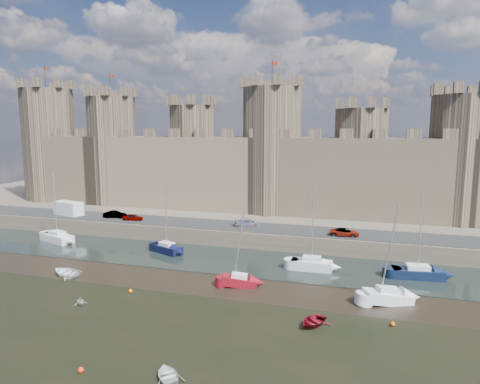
{
  "coord_description": "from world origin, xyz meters",
  "views": [
    {
      "loc": [
        19.66,
        -30.32,
        18.2
      ],
      "look_at": [
        3.77,
        22.0,
        10.0
      ],
      "focal_mm": 32.0,
      "sensor_mm": 36.0,
      "label": 1
    }
  ],
  "objects_px": {
    "car_2": "(248,223)",
    "sailboat_1": "(167,248)",
    "car_0": "(133,217)",
    "sailboat_0": "(57,237)",
    "sailboat_3": "(418,272)",
    "sailboat_5": "(388,296)",
    "car_3": "(345,232)",
    "van": "(69,209)",
    "car_1": "(115,215)",
    "sailboat_4": "(239,280)",
    "sailboat_2": "(312,264)"
  },
  "relations": [
    {
      "from": "car_1",
      "to": "car_2",
      "type": "bearing_deg",
      "value": -98.78
    },
    {
      "from": "sailboat_3",
      "to": "sailboat_2",
      "type": "bearing_deg",
      "value": 176.49
    },
    {
      "from": "car_0",
      "to": "sailboat_5",
      "type": "height_order",
      "value": "sailboat_5"
    },
    {
      "from": "sailboat_3",
      "to": "sailboat_5",
      "type": "height_order",
      "value": "sailboat_5"
    },
    {
      "from": "sailboat_1",
      "to": "sailboat_2",
      "type": "bearing_deg",
      "value": 18.38
    },
    {
      "from": "sailboat_3",
      "to": "sailboat_5",
      "type": "distance_m",
      "value": 9.64
    },
    {
      "from": "sailboat_1",
      "to": "sailboat_3",
      "type": "relative_size",
      "value": 0.96
    },
    {
      "from": "car_0",
      "to": "van",
      "type": "bearing_deg",
      "value": 73.83
    },
    {
      "from": "sailboat_1",
      "to": "sailboat_3",
      "type": "distance_m",
      "value": 34.13
    },
    {
      "from": "car_3",
      "to": "van",
      "type": "distance_m",
      "value": 48.9
    },
    {
      "from": "car_0",
      "to": "car_3",
      "type": "distance_m",
      "value": 35.28
    },
    {
      "from": "car_1",
      "to": "sailboat_4",
      "type": "bearing_deg",
      "value": -133.15
    },
    {
      "from": "sailboat_0",
      "to": "sailboat_5",
      "type": "bearing_deg",
      "value": 6.56
    },
    {
      "from": "car_0",
      "to": "sailboat_0",
      "type": "xyz_separation_m",
      "value": [
        -9.24,
        -7.73,
        -2.23
      ]
    },
    {
      "from": "car_1",
      "to": "sailboat_1",
      "type": "distance_m",
      "value": 17.24
    },
    {
      "from": "sailboat_1",
      "to": "sailboat_2",
      "type": "distance_m",
      "value": 21.39
    },
    {
      "from": "sailboat_3",
      "to": "van",
      "type": "bearing_deg",
      "value": 163.84
    },
    {
      "from": "sailboat_0",
      "to": "sailboat_5",
      "type": "xyz_separation_m",
      "value": [
        49.96,
        -10.11,
        -0.07
      ]
    },
    {
      "from": "car_1",
      "to": "sailboat_2",
      "type": "distance_m",
      "value": 37.41
    },
    {
      "from": "car_0",
      "to": "sailboat_3",
      "type": "relative_size",
      "value": 0.32
    },
    {
      "from": "car_2",
      "to": "van",
      "type": "height_order",
      "value": "van"
    },
    {
      "from": "sailboat_4",
      "to": "car_1",
      "type": "bearing_deg",
      "value": 133.46
    },
    {
      "from": "car_2",
      "to": "sailboat_0",
      "type": "distance_m",
      "value": 30.69
    },
    {
      "from": "sailboat_1",
      "to": "sailboat_3",
      "type": "height_order",
      "value": "sailboat_3"
    },
    {
      "from": "sailboat_0",
      "to": "sailboat_5",
      "type": "relative_size",
      "value": 1.02
    },
    {
      "from": "car_2",
      "to": "sailboat_1",
      "type": "distance_m",
      "value": 13.76
    },
    {
      "from": "car_3",
      "to": "car_0",
      "type": "bearing_deg",
      "value": 88.54
    },
    {
      "from": "car_1",
      "to": "sailboat_0",
      "type": "distance_m",
      "value": 10.29
    },
    {
      "from": "car_1",
      "to": "car_3",
      "type": "distance_m",
      "value": 39.4
    },
    {
      "from": "van",
      "to": "sailboat_0",
      "type": "xyz_separation_m",
      "value": [
        4.36,
        -8.42,
        -2.89
      ]
    },
    {
      "from": "car_3",
      "to": "van",
      "type": "relative_size",
      "value": 0.74
    },
    {
      "from": "sailboat_1",
      "to": "sailboat_4",
      "type": "xyz_separation_m",
      "value": [
        14.07,
        -9.55,
        -0.08
      ]
    },
    {
      "from": "sailboat_2",
      "to": "sailboat_4",
      "type": "xyz_separation_m",
      "value": [
        -7.27,
        -8.04,
        -0.16
      ]
    },
    {
      "from": "sailboat_4",
      "to": "sailboat_5",
      "type": "bearing_deg",
      "value": -13.85
    },
    {
      "from": "car_0",
      "to": "sailboat_5",
      "type": "relative_size",
      "value": 0.31
    },
    {
      "from": "car_3",
      "to": "sailboat_0",
      "type": "height_order",
      "value": "sailboat_0"
    },
    {
      "from": "car_2",
      "to": "sailboat_1",
      "type": "bearing_deg",
      "value": 117.91
    },
    {
      "from": "sailboat_3",
      "to": "sailboat_1",
      "type": "bearing_deg",
      "value": 171.95
    },
    {
      "from": "car_1",
      "to": "sailboat_4",
      "type": "distance_m",
      "value": 34.16
    },
    {
      "from": "car_2",
      "to": "sailboat_5",
      "type": "bearing_deg",
      "value": -149.96
    },
    {
      "from": "sailboat_4",
      "to": "car_3",
      "type": "bearing_deg",
      "value": 44.5
    },
    {
      "from": "van",
      "to": "sailboat_5",
      "type": "distance_m",
      "value": 57.47
    },
    {
      "from": "car_0",
      "to": "sailboat_0",
      "type": "bearing_deg",
      "value": 116.66
    },
    {
      "from": "sailboat_2",
      "to": "sailboat_3",
      "type": "xyz_separation_m",
      "value": [
        12.79,
        0.72,
        -0.07
      ]
    },
    {
      "from": "van",
      "to": "sailboat_5",
      "type": "bearing_deg",
      "value": -3.91
    },
    {
      "from": "sailboat_2",
      "to": "car_2",
      "type": "bearing_deg",
      "value": 136.13
    },
    {
      "from": "car_1",
      "to": "sailboat_0",
      "type": "relative_size",
      "value": 0.36
    },
    {
      "from": "car_1",
      "to": "sailboat_4",
      "type": "xyz_separation_m",
      "value": [
        28.55,
        -18.6,
        -2.44
      ]
    },
    {
      "from": "sailboat_0",
      "to": "sailboat_1",
      "type": "xyz_separation_m",
      "value": [
        19.62,
        -0.45,
        -0.05
      ]
    },
    {
      "from": "car_1",
      "to": "sailboat_5",
      "type": "relative_size",
      "value": 0.36
    }
  ]
}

